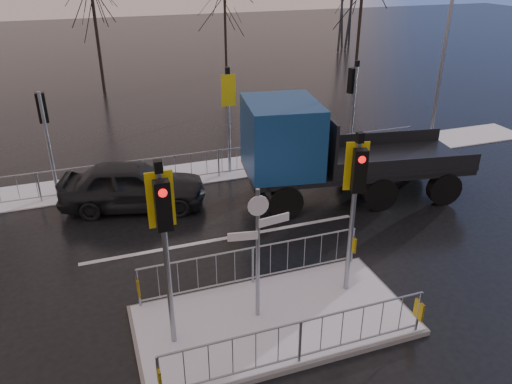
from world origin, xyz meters
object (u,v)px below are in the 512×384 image
object	(u,v)px
car_far_lane	(133,185)
street_lamp_right	(448,37)
traffic_island	(273,308)
flatbed_truck	(313,148)

from	to	relation	value
car_far_lane	street_lamp_right	world-z (taller)	street_lamp_right
traffic_island	street_lamp_right	bearing A→B (deg)	38.73
flatbed_truck	street_lamp_right	size ratio (longest dim) A/B	0.94
flatbed_truck	street_lamp_right	world-z (taller)	street_lamp_right
car_far_lane	street_lamp_right	bearing A→B (deg)	-66.80
traffic_island	flatbed_truck	bearing A→B (deg)	57.43
flatbed_truck	street_lamp_right	xyz separation A→B (m)	(7.19, 3.18, 2.62)
flatbed_truck	street_lamp_right	bearing A→B (deg)	23.85
car_far_lane	traffic_island	bearing A→B (deg)	-147.15
street_lamp_right	traffic_island	bearing A→B (deg)	-141.27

